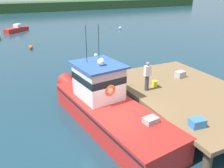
{
  "coord_description": "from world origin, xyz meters",
  "views": [
    {
      "loc": [
        -4.11,
        -8.88,
        6.54
      ],
      "look_at": [
        1.2,
        2.16,
        1.4
      ],
      "focal_mm": 37.62,
      "sensor_mm": 36.0,
      "label": 1
    }
  ],
  "objects_px": {
    "crate_single_by_cleat": "(197,123)",
    "deckhand_by_the_boat": "(147,76)",
    "mooring_buoy_channel_marker": "(96,55)",
    "mooring_buoy_spare_mooring": "(120,28)",
    "main_fishing_boat": "(105,105)",
    "mooring_buoy_inshore": "(31,47)",
    "moored_boat_off_the_point": "(17,29)",
    "crate_stack_mid_dock": "(180,74)",
    "bait_bucket": "(155,84)"
  },
  "relations": [
    {
      "from": "bait_bucket",
      "to": "main_fishing_boat",
      "type": "bearing_deg",
      "value": -171.65
    },
    {
      "from": "main_fishing_boat",
      "to": "bait_bucket",
      "type": "relative_size",
      "value": 29.27
    },
    {
      "from": "bait_bucket",
      "to": "deckhand_by_the_boat",
      "type": "distance_m",
      "value": 1.01
    },
    {
      "from": "deckhand_by_the_boat",
      "to": "mooring_buoy_spare_mooring",
      "type": "relative_size",
      "value": 4.02
    },
    {
      "from": "crate_stack_mid_dock",
      "to": "moored_boat_off_the_point",
      "type": "relative_size",
      "value": 0.15
    },
    {
      "from": "mooring_buoy_channel_marker",
      "to": "mooring_buoy_inshore",
      "type": "relative_size",
      "value": 0.8
    },
    {
      "from": "crate_single_by_cleat",
      "to": "moored_boat_off_the_point",
      "type": "height_order",
      "value": "crate_single_by_cleat"
    },
    {
      "from": "deckhand_by_the_boat",
      "to": "mooring_buoy_inshore",
      "type": "height_order",
      "value": "deckhand_by_the_boat"
    },
    {
      "from": "main_fishing_boat",
      "to": "crate_stack_mid_dock",
      "type": "xyz_separation_m",
      "value": [
        5.63,
        1.01,
        0.39
      ]
    },
    {
      "from": "deckhand_by_the_boat",
      "to": "mooring_buoy_inshore",
      "type": "xyz_separation_m",
      "value": [
        -3.87,
        17.18,
        -1.84
      ]
    },
    {
      "from": "main_fishing_boat",
      "to": "mooring_buoy_inshore",
      "type": "height_order",
      "value": "main_fishing_boat"
    },
    {
      "from": "moored_boat_off_the_point",
      "to": "deckhand_by_the_boat",
      "type": "bearing_deg",
      "value": -81.7
    },
    {
      "from": "main_fishing_boat",
      "to": "crate_stack_mid_dock",
      "type": "distance_m",
      "value": 5.74
    },
    {
      "from": "crate_single_by_cleat",
      "to": "deckhand_by_the_boat",
      "type": "xyz_separation_m",
      "value": [
        0.17,
        3.98,
        0.68
      ]
    },
    {
      "from": "bait_bucket",
      "to": "crate_single_by_cleat",
      "type": "bearing_deg",
      "value": -101.63
    },
    {
      "from": "mooring_buoy_spare_mooring",
      "to": "mooring_buoy_channel_marker",
      "type": "height_order",
      "value": "mooring_buoy_spare_mooring"
    },
    {
      "from": "crate_stack_mid_dock",
      "to": "mooring_buoy_inshore",
      "type": "relative_size",
      "value": 1.35
    },
    {
      "from": "crate_stack_mid_dock",
      "to": "mooring_buoy_channel_marker",
      "type": "xyz_separation_m",
      "value": [
        -1.53,
        10.42,
        -1.22
      ]
    },
    {
      "from": "crate_single_by_cleat",
      "to": "moored_boat_off_the_point",
      "type": "relative_size",
      "value": 0.15
    },
    {
      "from": "deckhand_by_the_boat",
      "to": "mooring_buoy_spare_mooring",
      "type": "xyz_separation_m",
      "value": [
        11.12,
        24.5,
        -1.86
      ]
    },
    {
      "from": "crate_single_by_cleat",
      "to": "mooring_buoy_inshore",
      "type": "xyz_separation_m",
      "value": [
        -3.7,
        21.16,
        -1.16
      ]
    },
    {
      "from": "mooring_buoy_channel_marker",
      "to": "deckhand_by_the_boat",
      "type": "bearing_deg",
      "value": -97.56
    },
    {
      "from": "moored_boat_off_the_point",
      "to": "main_fishing_boat",
      "type": "bearing_deg",
      "value": -86.79
    },
    {
      "from": "mooring_buoy_spare_mooring",
      "to": "mooring_buoy_inshore",
      "type": "height_order",
      "value": "mooring_buoy_inshore"
    },
    {
      "from": "deckhand_by_the_boat",
      "to": "mooring_buoy_inshore",
      "type": "relative_size",
      "value": 3.67
    },
    {
      "from": "main_fishing_boat",
      "to": "crate_stack_mid_dock",
      "type": "bearing_deg",
      "value": 10.19
    },
    {
      "from": "main_fishing_boat",
      "to": "crate_single_by_cleat",
      "type": "xyz_separation_m",
      "value": [
        2.45,
        -3.73,
        0.37
      ]
    },
    {
      "from": "mooring_buoy_inshore",
      "to": "deckhand_by_the_boat",
      "type": "bearing_deg",
      "value": -77.29
    },
    {
      "from": "crate_stack_mid_dock",
      "to": "mooring_buoy_spare_mooring",
      "type": "xyz_separation_m",
      "value": [
        8.1,
        23.74,
        -1.19
      ]
    },
    {
      "from": "crate_stack_mid_dock",
      "to": "mooring_buoy_inshore",
      "type": "distance_m",
      "value": 17.85
    },
    {
      "from": "deckhand_by_the_boat",
      "to": "moored_boat_off_the_point",
      "type": "xyz_separation_m",
      "value": [
        -4.28,
        29.34,
        -1.67
      ]
    },
    {
      "from": "crate_single_by_cleat",
      "to": "mooring_buoy_channel_marker",
      "type": "height_order",
      "value": "crate_single_by_cleat"
    },
    {
      "from": "moored_boat_off_the_point",
      "to": "mooring_buoy_inshore",
      "type": "relative_size",
      "value": 8.91
    },
    {
      "from": "crate_stack_mid_dock",
      "to": "deckhand_by_the_boat",
      "type": "relative_size",
      "value": 0.37
    },
    {
      "from": "moored_boat_off_the_point",
      "to": "mooring_buoy_inshore",
      "type": "xyz_separation_m",
      "value": [
        0.41,
        -12.16,
        -0.17
      ]
    },
    {
      "from": "crate_stack_mid_dock",
      "to": "crate_single_by_cleat",
      "type": "height_order",
      "value": "crate_stack_mid_dock"
    },
    {
      "from": "crate_single_by_cleat",
      "to": "moored_boat_off_the_point",
      "type": "xyz_separation_m",
      "value": [
        -4.11,
        33.31,
        -0.99
      ]
    },
    {
      "from": "main_fishing_boat",
      "to": "deckhand_by_the_boat",
      "type": "distance_m",
      "value": 2.83
    },
    {
      "from": "crate_single_by_cleat",
      "to": "mooring_buoy_spare_mooring",
      "type": "xyz_separation_m",
      "value": [
        11.29,
        28.48,
        -1.18
      ]
    },
    {
      "from": "crate_stack_mid_dock",
      "to": "mooring_buoy_channel_marker",
      "type": "distance_m",
      "value": 10.6
    },
    {
      "from": "bait_bucket",
      "to": "moored_boat_off_the_point",
      "type": "distance_m",
      "value": 29.54
    },
    {
      "from": "deckhand_by_the_boat",
      "to": "mooring_buoy_channel_marker",
      "type": "distance_m",
      "value": 11.43
    },
    {
      "from": "main_fishing_boat",
      "to": "crate_single_by_cleat",
      "type": "distance_m",
      "value": 4.47
    },
    {
      "from": "crate_single_by_cleat",
      "to": "moored_boat_off_the_point",
      "type": "distance_m",
      "value": 33.58
    },
    {
      "from": "bait_bucket",
      "to": "mooring_buoy_inshore",
      "type": "bearing_deg",
      "value": 105.09
    },
    {
      "from": "main_fishing_boat",
      "to": "mooring_buoy_spare_mooring",
      "type": "distance_m",
      "value": 28.32
    },
    {
      "from": "crate_stack_mid_dock",
      "to": "mooring_buoy_inshore",
      "type": "height_order",
      "value": "crate_stack_mid_dock"
    },
    {
      "from": "crate_stack_mid_dock",
      "to": "moored_boat_off_the_point",
      "type": "bearing_deg",
      "value": 104.32
    },
    {
      "from": "deckhand_by_the_boat",
      "to": "moored_boat_off_the_point",
      "type": "relative_size",
      "value": 0.41
    },
    {
      "from": "crate_stack_mid_dock",
      "to": "mooring_buoy_channel_marker",
      "type": "relative_size",
      "value": 1.68
    }
  ]
}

